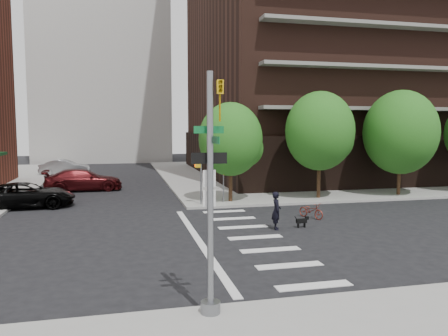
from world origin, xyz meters
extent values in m
plane|color=black|center=(0.00, 0.00, 0.00)|extent=(120.00, 120.00, 0.00)
cube|color=gray|center=(20.50, 23.50, 0.07)|extent=(39.00, 33.00, 0.15)
cube|color=silver|center=(3.00, -6.00, 0.01)|extent=(2.40, 0.50, 0.01)
cube|color=silver|center=(3.00, -4.00, 0.01)|extent=(2.40, 0.50, 0.01)
cube|color=silver|center=(3.00, -2.00, 0.01)|extent=(2.40, 0.50, 0.01)
cube|color=silver|center=(3.00, 0.00, 0.01)|extent=(2.40, 0.50, 0.01)
cube|color=silver|center=(3.00, 2.00, 0.01)|extent=(2.40, 0.50, 0.01)
cube|color=silver|center=(3.00, 4.00, 0.01)|extent=(2.40, 0.50, 0.01)
cube|color=silver|center=(3.00, 6.00, 0.01)|extent=(2.40, 0.50, 0.01)
cube|color=silver|center=(0.50, 0.00, 0.01)|extent=(0.30, 13.00, 0.01)
cube|color=black|center=(18.00, 24.00, 2.15)|extent=(25.50, 25.50, 4.00)
cylinder|color=#301E11|center=(4.00, 8.50, 1.30)|extent=(0.24, 0.24, 2.30)
sphere|color=#235B19|center=(4.00, 8.50, 4.05)|extent=(4.00, 4.00, 4.00)
cylinder|color=#301E11|center=(10.00, 8.50, 1.45)|extent=(0.24, 0.24, 2.60)
sphere|color=#235B19|center=(10.00, 8.50, 4.55)|extent=(4.50, 4.50, 4.50)
cylinder|color=#301E11|center=(16.00, 8.50, 1.30)|extent=(0.24, 0.24, 2.30)
sphere|color=#235B19|center=(16.00, 8.50, 4.45)|extent=(5.00, 5.00, 5.00)
cylinder|color=slate|center=(-0.50, -7.50, 3.15)|extent=(0.16, 0.16, 6.00)
cylinder|color=slate|center=(-0.50, -7.50, 0.30)|extent=(0.50, 0.50, 0.30)
imported|color=gold|center=(-0.25, -7.50, 5.45)|extent=(0.16, 0.20, 1.00)
cube|color=#0A5926|center=(-0.50, -7.35, 4.75)|extent=(0.75, 0.02, 0.18)
cube|color=#0A5926|center=(-0.35, -7.50, 4.50)|extent=(0.02, 0.75, 0.18)
cube|color=black|center=(-0.50, -7.38, 4.05)|extent=(0.90, 0.02, 0.28)
cube|color=silver|center=(-0.50, -7.38, 3.55)|extent=(0.32, 0.02, 0.42)
cube|color=silver|center=(-0.50, -7.38, 3.05)|extent=(0.32, 0.02, 0.42)
cylinder|color=slate|center=(2.00, 7.80, 1.45)|extent=(0.10, 0.10, 2.60)
cube|color=gold|center=(1.80, 7.80, 2.55)|extent=(0.32, 0.25, 0.32)
cylinder|color=slate|center=(3.50, 8.30, 1.25)|extent=(0.08, 0.08, 2.20)
cube|color=gold|center=(3.50, 8.15, 2.15)|extent=(0.64, 0.02, 0.64)
imported|color=black|center=(-8.20, 9.81, 0.76)|extent=(2.86, 5.63, 1.53)
imported|color=#440E11|center=(-5.50, 16.36, 0.82)|extent=(2.63, 5.80, 1.65)
imported|color=#9C9FA3|center=(-8.20, 27.88, 0.79)|extent=(1.88, 4.85, 1.57)
imported|color=maroon|center=(7.07, 3.18, 0.42)|extent=(1.17, 1.69, 0.84)
imported|color=black|center=(4.42, 1.24, 0.90)|extent=(0.73, 0.57, 1.79)
cube|color=black|center=(5.72, 1.29, 0.33)|extent=(0.52, 0.19, 0.21)
cube|color=black|center=(6.00, 1.30, 0.45)|extent=(0.15, 0.13, 0.15)
cylinder|color=black|center=(5.87, 1.34, 0.11)|extent=(0.05, 0.05, 0.22)
cylinder|color=black|center=(5.56, 1.24, 0.11)|extent=(0.05, 0.05, 0.22)
camera|label=1|loc=(-2.58, -17.89, 4.82)|focal=35.00mm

